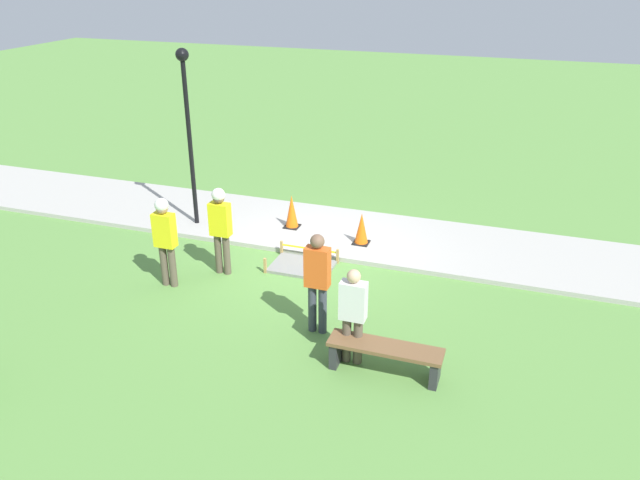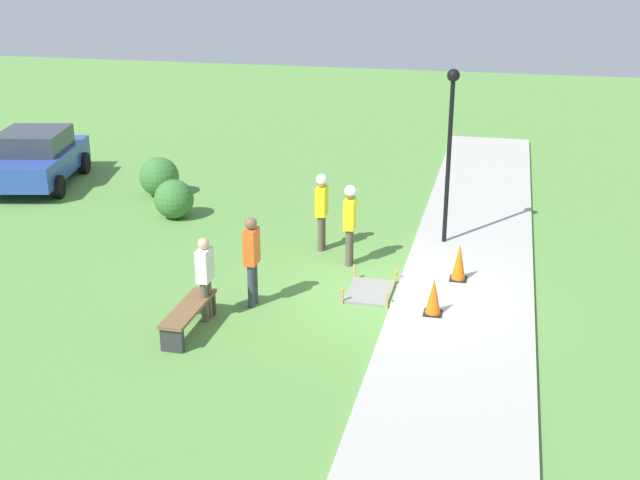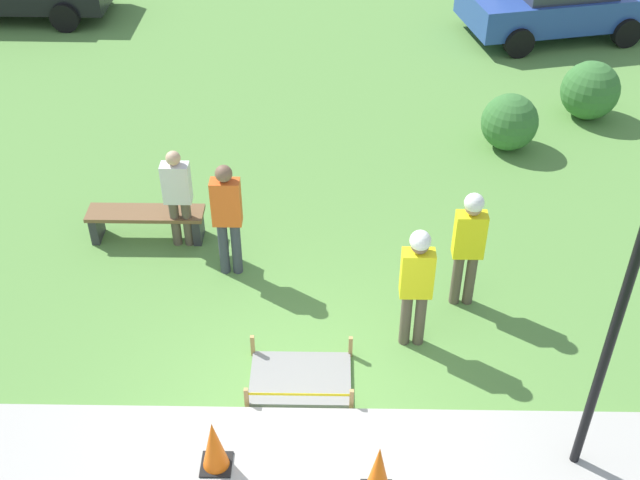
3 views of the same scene
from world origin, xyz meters
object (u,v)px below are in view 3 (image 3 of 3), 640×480
(worker_assistant, at_px, (469,240))
(bystander_in_orange_shirt, at_px, (227,214))
(traffic_cone_near_patch, at_px, (214,445))
(worker_supervisor, at_px, (417,279))
(traffic_cone_far_patch, at_px, (378,472))
(lamppost_near, at_px, (629,281))
(park_bench, at_px, (146,219))
(bystander_in_gray_shirt, at_px, (178,194))

(worker_assistant, xyz_separation_m, bystander_in_orange_shirt, (-3.20, 0.60, -0.05))
(traffic_cone_near_patch, xyz_separation_m, worker_supervisor, (2.27, 2.03, 0.62))
(traffic_cone_far_patch, xyz_separation_m, worker_supervisor, (0.54, 2.37, 0.59))
(traffic_cone_near_patch, height_order, traffic_cone_far_patch, traffic_cone_far_patch)
(traffic_cone_near_patch, relative_size, worker_assistant, 0.39)
(worker_assistant, bearing_deg, lamppost_near, -71.21)
(traffic_cone_far_patch, distance_m, bystander_in_orange_shirt, 4.26)
(bystander_in_orange_shirt, bearing_deg, traffic_cone_far_patch, -62.86)
(worker_supervisor, xyz_separation_m, worker_assistant, (0.74, 0.79, -0.00))
(lamppost_near, bearing_deg, bystander_in_orange_shirt, 141.44)
(traffic_cone_far_patch, relative_size, park_bench, 0.44)
(worker_supervisor, distance_m, lamppost_near, 2.98)
(traffic_cone_near_patch, bearing_deg, worker_assistant, 43.19)
(worker_assistant, height_order, bystander_in_orange_shirt, bystander_in_orange_shirt)
(worker_supervisor, distance_m, worker_assistant, 1.08)
(worker_assistant, distance_m, bystander_in_gray_shirt, 4.18)
(traffic_cone_near_patch, bearing_deg, park_bench, 110.07)
(traffic_cone_far_patch, bearing_deg, lamppost_near, 12.44)
(traffic_cone_near_patch, distance_m, park_bench, 4.46)
(traffic_cone_near_patch, bearing_deg, lamppost_near, 2.10)
(worker_supervisor, bearing_deg, traffic_cone_far_patch, -102.74)
(traffic_cone_near_patch, xyz_separation_m, bystander_in_gray_shirt, (-0.98, 4.06, 0.46))
(park_bench, bearing_deg, bystander_in_gray_shirt, -12.77)
(worker_assistant, xyz_separation_m, bystander_in_gray_shirt, (-3.99, 1.24, -0.16))
(traffic_cone_far_patch, height_order, bystander_in_gray_shirt, bystander_in_gray_shirt)
(traffic_cone_near_patch, relative_size, park_bench, 0.40)
(bystander_in_gray_shirt, xyz_separation_m, lamppost_near, (4.90, -3.92, 1.77))
(worker_assistant, height_order, lamppost_near, lamppost_near)
(worker_assistant, bearing_deg, bystander_in_gray_shirt, 162.77)
(traffic_cone_near_patch, distance_m, worker_assistant, 4.17)
(worker_assistant, bearing_deg, bystander_in_orange_shirt, 169.42)
(traffic_cone_near_patch, xyz_separation_m, lamppost_near, (3.92, 0.14, 2.23))
(bystander_in_orange_shirt, distance_m, bystander_in_gray_shirt, 1.02)
(park_bench, height_order, lamppost_near, lamppost_near)
(park_bench, relative_size, lamppost_near, 0.44)
(bystander_in_orange_shirt, xyz_separation_m, lamppost_near, (4.12, -3.28, 1.66))
(worker_supervisor, xyz_separation_m, lamppost_near, (1.65, -1.89, 1.60))
(traffic_cone_far_patch, relative_size, lamppost_near, 0.20)
(traffic_cone_far_patch, distance_m, bystander_in_gray_shirt, 5.19)
(worker_assistant, relative_size, lamppost_near, 0.45)
(traffic_cone_far_patch, distance_m, worker_supervisor, 2.50)
(traffic_cone_far_patch, relative_size, worker_assistant, 0.43)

